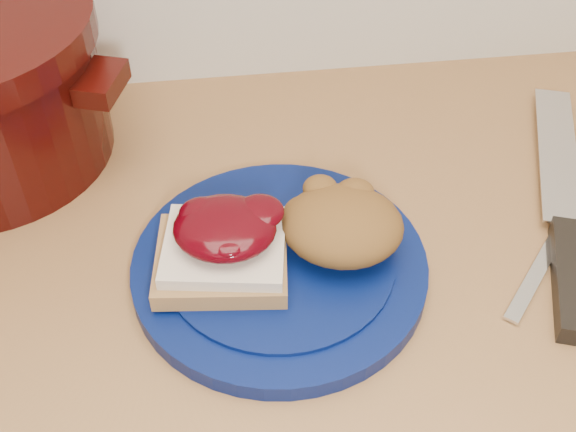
{
  "coord_description": "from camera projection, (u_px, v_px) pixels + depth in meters",
  "views": [
    {
      "loc": [
        -0.08,
        1.07,
        1.38
      ],
      "look_at": [
        -0.02,
        1.51,
        0.95
      ],
      "focal_mm": 45.0,
      "sensor_mm": 36.0,
      "label": 1
    }
  ],
  "objects": [
    {
      "name": "butter_knife",
      "position": [
        545.0,
        257.0,
        0.64
      ],
      "size": [
        0.12,
        0.14,
        0.0
      ],
      "primitive_type": "cube",
      "rotation": [
        0.0,
        0.0,
        0.86
      ],
      "color": "silver",
      "rests_on": "wood_countertop"
    },
    {
      "name": "plate",
      "position": [
        280.0,
        267.0,
        0.63
      ],
      "size": [
        0.3,
        0.3,
        0.02
      ],
      "primitive_type": "cylinder",
      "rotation": [
        0.0,
        0.0,
        -0.21
      ],
      "color": "#041144",
      "rests_on": "wood_countertop"
    },
    {
      "name": "sandwich",
      "position": [
        223.0,
        245.0,
        0.6
      ],
      "size": [
        0.12,
        0.11,
        0.05
      ],
      "rotation": [
        0.0,
        0.0,
        -0.21
      ],
      "color": "olive",
      "rests_on": "plate"
    },
    {
      "name": "pepper_grinder",
      "position": [
        0.0,
        93.0,
        0.72
      ],
      "size": [
        0.06,
        0.06,
        0.12
      ],
      "rotation": [
        0.0,
        0.0,
        0.17
      ],
      "color": "black",
      "rests_on": "wood_countertop"
    },
    {
      "name": "stuffing_mound",
      "position": [
        342.0,
        226.0,
        0.61
      ],
      "size": [
        0.12,
        0.11,
        0.05
      ],
      "primitive_type": "ellipsoid",
      "rotation": [
        0.0,
        0.0,
        -0.21
      ],
      "color": "brown",
      "rests_on": "plate"
    },
    {
      "name": "chef_knife",
      "position": [
        565.0,
        239.0,
        0.65
      ],
      "size": [
        0.14,
        0.34,
        0.02
      ],
      "rotation": [
        0.0,
        0.0,
        1.24
      ],
      "color": "black",
      "rests_on": "wood_countertop"
    }
  ]
}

